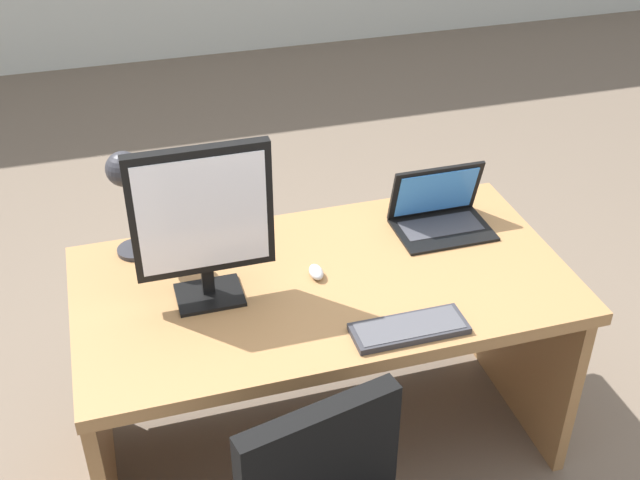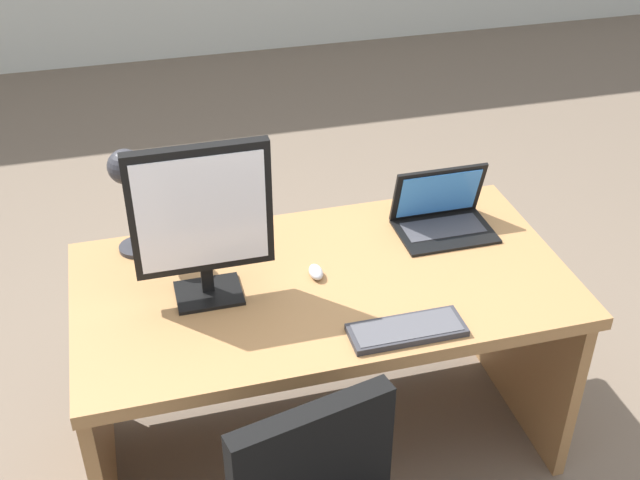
{
  "view_description": "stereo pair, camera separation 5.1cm",
  "coord_description": "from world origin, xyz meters",
  "px_view_note": "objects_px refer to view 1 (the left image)",
  "views": [
    {
      "loc": [
        -0.58,
        -1.94,
        2.23
      ],
      "look_at": [
        0.0,
        0.04,
        0.86
      ],
      "focal_mm": 44.96,
      "sensor_mm": 36.0,
      "label": 1
    },
    {
      "loc": [
        -0.53,
        -1.96,
        2.23
      ],
      "look_at": [
        0.0,
        0.04,
        0.86
      ],
      "focal_mm": 44.96,
      "sensor_mm": 36.0,
      "label": 2
    }
  ],
  "objects_px": {
    "desk": "(320,320)",
    "monitor": "(202,217)",
    "desk_lamp": "(125,182)",
    "mouse": "(316,272)",
    "laptop": "(439,208)",
    "keyboard": "(409,328)"
  },
  "relations": [
    {
      "from": "monitor",
      "to": "keyboard",
      "type": "bearing_deg",
      "value": -31.77
    },
    {
      "from": "laptop",
      "to": "mouse",
      "type": "height_order",
      "value": "laptop"
    },
    {
      "from": "desk",
      "to": "laptop",
      "type": "height_order",
      "value": "laptop"
    },
    {
      "from": "desk",
      "to": "monitor",
      "type": "xyz_separation_m",
      "value": [
        -0.36,
        -0.03,
        0.49
      ]
    },
    {
      "from": "monitor",
      "to": "desk_lamp",
      "type": "distance_m",
      "value": 0.34
    },
    {
      "from": "desk",
      "to": "mouse",
      "type": "height_order",
      "value": "mouse"
    },
    {
      "from": "laptop",
      "to": "mouse",
      "type": "bearing_deg",
      "value": -160.1
    },
    {
      "from": "desk",
      "to": "mouse",
      "type": "relative_size",
      "value": 20.31
    },
    {
      "from": "desk_lamp",
      "to": "mouse",
      "type": "bearing_deg",
      "value": -27.35
    },
    {
      "from": "laptop",
      "to": "keyboard",
      "type": "relative_size",
      "value": 0.96
    },
    {
      "from": "desk",
      "to": "laptop",
      "type": "distance_m",
      "value": 0.56
    },
    {
      "from": "keyboard",
      "to": "desk_lamp",
      "type": "distance_m",
      "value": 0.97
    },
    {
      "from": "laptop",
      "to": "mouse",
      "type": "relative_size",
      "value": 4.23
    },
    {
      "from": "desk_lamp",
      "to": "laptop",
      "type": "bearing_deg",
      "value": -5.49
    },
    {
      "from": "laptop",
      "to": "monitor",
      "type": "bearing_deg",
      "value": -167.32
    },
    {
      "from": "laptop",
      "to": "mouse",
      "type": "xyz_separation_m",
      "value": [
        -0.49,
        -0.18,
        -0.05
      ]
    },
    {
      "from": "mouse",
      "to": "laptop",
      "type": "bearing_deg",
      "value": 19.9
    },
    {
      "from": "mouse",
      "to": "monitor",
      "type": "bearing_deg",
      "value": -178.41
    },
    {
      "from": "monitor",
      "to": "mouse",
      "type": "height_order",
      "value": "monitor"
    },
    {
      "from": "laptop",
      "to": "desk",
      "type": "bearing_deg",
      "value": -162.05
    },
    {
      "from": "desk",
      "to": "monitor",
      "type": "relative_size",
      "value": 3.06
    },
    {
      "from": "keyboard",
      "to": "monitor",
      "type": "bearing_deg",
      "value": 148.23
    }
  ]
}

